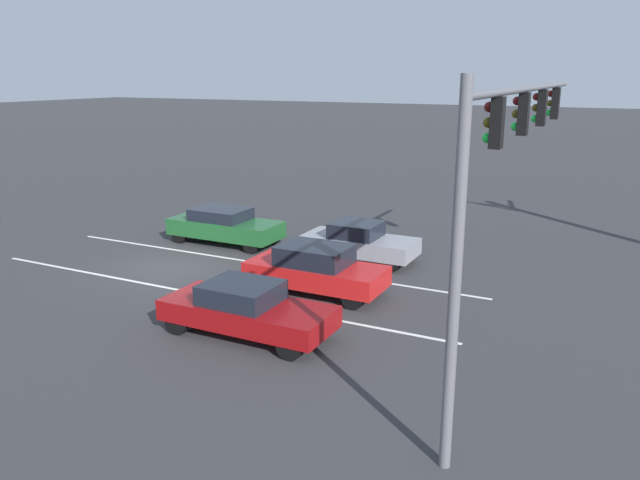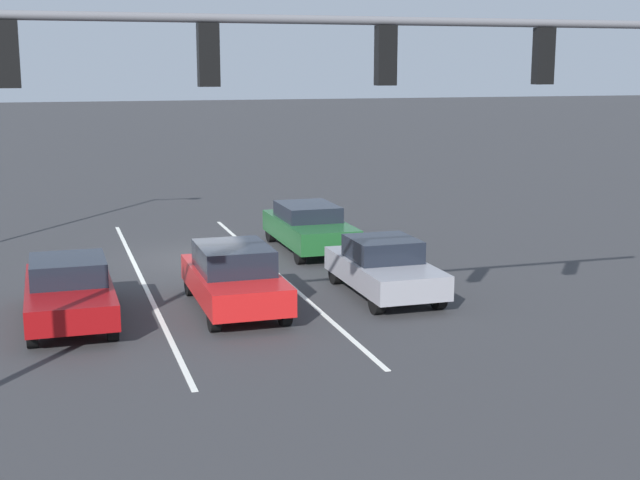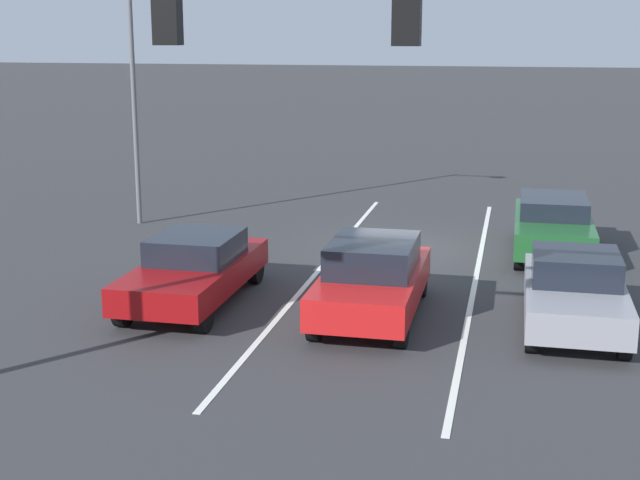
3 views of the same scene
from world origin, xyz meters
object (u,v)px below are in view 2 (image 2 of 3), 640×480
at_px(car_red_midlane_front, 234,277).
at_px(car_darkgreen_leftlane_second, 309,227).
at_px(car_gray_leftlane_front, 384,267).
at_px(car_maroon_rightlane_front, 69,289).
at_px(traffic_signal_gantry, 167,93).

relative_size(car_red_midlane_front, car_darkgreen_leftlane_second, 0.95).
bearing_deg(car_darkgreen_leftlane_second, car_red_midlane_front, 58.99).
bearing_deg(car_red_midlane_front, car_gray_leftlane_front, -177.31).
relative_size(car_maroon_rightlane_front, car_darkgreen_leftlane_second, 1.00).
height_order(car_gray_leftlane_front, traffic_signal_gantry, traffic_signal_gantry).
distance_m(car_maroon_rightlane_front, car_darkgreen_leftlane_second, 9.29).
bearing_deg(traffic_signal_gantry, car_gray_leftlane_front, -133.89).
relative_size(car_gray_leftlane_front, car_darkgreen_leftlane_second, 0.90).
height_order(car_gray_leftlane_front, car_maroon_rightlane_front, car_gray_leftlane_front).
relative_size(car_darkgreen_leftlane_second, traffic_signal_gantry, 0.34).
distance_m(car_maroon_rightlane_front, traffic_signal_gantry, 7.76).
height_order(car_gray_leftlane_front, car_darkgreen_leftlane_second, car_gray_leftlane_front).
xyz_separation_m(car_gray_leftlane_front, car_maroon_rightlane_front, (7.48, 0.05, 0.01)).
bearing_deg(car_maroon_rightlane_front, car_gray_leftlane_front, -179.61).
relative_size(car_maroon_rightlane_front, traffic_signal_gantry, 0.34).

